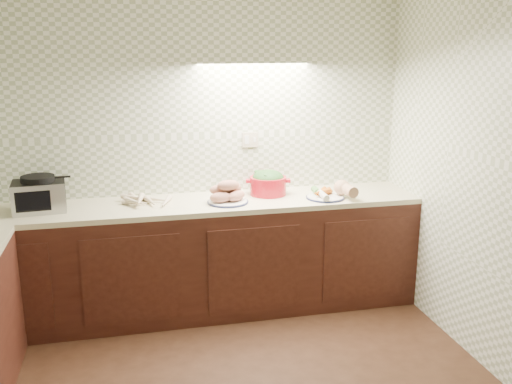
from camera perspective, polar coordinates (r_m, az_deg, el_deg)
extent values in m
cube|color=#9AA683|center=(4.57, -7.33, 4.69)|extent=(3.60, 0.05, 2.60)
cube|color=#BEAF95|center=(4.66, -0.58, 5.26)|extent=(0.13, 0.01, 0.12)
cube|color=black|center=(4.54, -6.62, -6.78)|extent=(3.60, 0.60, 0.86)
cube|color=beige|center=(4.39, -6.79, -1.31)|extent=(3.60, 0.60, 0.04)
cube|color=black|center=(4.42, -20.85, -0.37)|extent=(0.39, 0.30, 0.22)
cube|color=#A6A6AB|center=(4.28, -20.92, -0.84)|extent=(0.36, 0.04, 0.22)
cube|color=black|center=(4.28, -20.92, -0.84)|extent=(0.23, 0.03, 0.15)
cylinder|color=black|center=(4.39, -21.01, 1.25)|extent=(0.26, 0.26, 0.04)
cone|color=beige|center=(4.37, -10.90, -1.01)|extent=(0.12, 0.22, 0.04)
cone|color=beige|center=(4.43, -11.30, -0.75)|extent=(0.09, 0.20, 0.05)
cone|color=beige|center=(4.43, -12.34, -0.84)|extent=(0.10, 0.24, 0.05)
cone|color=beige|center=(4.51, -12.06, -0.57)|extent=(0.06, 0.23, 0.04)
cone|color=beige|center=(4.47, -9.11, -0.57)|extent=(0.09, 0.20, 0.04)
cone|color=beige|center=(4.43, -11.45, -0.83)|extent=(0.21, 0.14, 0.04)
cone|color=beige|center=(4.44, -11.62, -0.42)|extent=(0.15, 0.19, 0.05)
cone|color=beige|center=(4.44, -12.11, -0.43)|extent=(0.16, 0.21, 0.04)
cone|color=beige|center=(4.44, -10.39, -0.47)|extent=(0.13, 0.18, 0.04)
cylinder|color=#161B40|center=(4.36, -2.83, -1.00)|extent=(0.31, 0.31, 0.01)
cylinder|color=silver|center=(4.36, -2.83, -0.98)|extent=(0.30, 0.30, 0.02)
ellipsoid|color=#B07A5D|center=(4.30, -3.54, -0.54)|extent=(0.19, 0.13, 0.08)
ellipsoid|color=#B07A5D|center=(4.34, -1.98, -0.38)|extent=(0.19, 0.13, 0.08)
ellipsoid|color=#B07A5D|center=(4.39, -3.15, -0.19)|extent=(0.19, 0.13, 0.08)
ellipsoid|color=#B07A5D|center=(4.35, -3.57, 0.24)|extent=(0.19, 0.13, 0.08)
ellipsoid|color=#B07A5D|center=(4.39, -2.56, 0.41)|extent=(0.19, 0.13, 0.08)
ellipsoid|color=#B07A5D|center=(4.31, -2.79, 0.69)|extent=(0.19, 0.13, 0.08)
cylinder|color=black|center=(4.54, -2.53, -0.04)|extent=(0.16, 0.16, 0.06)
sphere|color=maroon|center=(4.53, -2.73, 0.58)|extent=(0.08, 0.08, 0.08)
sphere|color=white|center=(4.55, -2.16, 0.50)|extent=(0.05, 0.05, 0.05)
cylinder|color=#B31321|center=(4.58, 1.22, 0.64)|extent=(0.34, 0.34, 0.15)
cube|color=#B31321|center=(4.56, -0.79, 1.12)|extent=(0.05, 0.07, 0.02)
cube|color=#B31321|center=(4.58, 3.23, 1.15)|extent=(0.05, 0.07, 0.02)
ellipsoid|color=#346327|center=(4.56, 1.22, 1.35)|extent=(0.26, 0.26, 0.14)
cylinder|color=#161B40|center=(4.51, 6.93, -0.55)|extent=(0.30, 0.30, 0.01)
cylinder|color=silver|center=(4.51, 6.93, -0.52)|extent=(0.28, 0.28, 0.02)
cone|color=#D45C18|center=(4.53, 6.15, -0.11)|extent=(0.14, 0.15, 0.03)
cone|color=#D45C18|center=(4.52, 6.50, -0.14)|extent=(0.12, 0.16, 0.03)
cone|color=#D45C18|center=(4.51, 6.93, -0.19)|extent=(0.15, 0.14, 0.03)
cone|color=#D45C18|center=(4.52, 6.91, 0.07)|extent=(0.14, 0.15, 0.03)
cone|color=#D45C18|center=(4.51, 6.26, 0.08)|extent=(0.14, 0.15, 0.03)
cone|color=#D45C18|center=(4.52, 6.19, 0.10)|extent=(0.13, 0.16, 0.03)
cylinder|color=beige|center=(4.44, 6.72, -0.32)|extent=(0.06, 0.20, 0.05)
cylinder|color=#488537|center=(4.58, 6.01, 0.15)|extent=(0.06, 0.12, 0.05)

